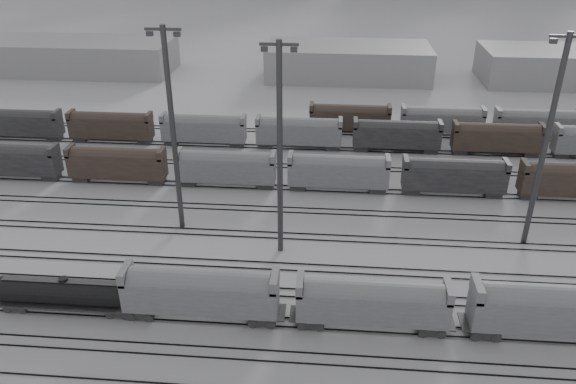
# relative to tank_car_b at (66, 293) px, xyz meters

# --- Properties ---
(ground) EXTENTS (900.00, 900.00, 0.00)m
(ground) POSITION_rel_tank_car_b_xyz_m (20.27, -1.00, -2.32)
(ground) COLOR silver
(ground) RESTS_ON ground
(tracks) EXTENTS (220.00, 71.50, 0.16)m
(tracks) POSITION_rel_tank_car_b_xyz_m (20.27, 16.50, -2.24)
(tracks) COLOR black
(tracks) RESTS_ON ground
(tank_car_b) EXTENTS (16.25, 2.71, 4.02)m
(tank_car_b) POSITION_rel_tank_car_b_xyz_m (0.00, 0.00, 0.00)
(tank_car_b) COLOR black
(tank_car_b) RESTS_ON ground
(hopper_car_a) EXTENTS (16.00, 3.18, 5.72)m
(hopper_car_a) POSITION_rel_tank_car_b_xyz_m (14.41, 0.00, 1.21)
(hopper_car_a) COLOR black
(hopper_car_a) RESTS_ON ground
(hopper_car_b) EXTENTS (15.24, 3.03, 5.45)m
(hopper_car_b) POSITION_rel_tank_car_b_xyz_m (31.83, 0.00, 1.04)
(hopper_car_b) COLOR black
(hopper_car_b) RESTS_ON ground
(hopper_car_c) EXTENTS (16.84, 3.35, 6.02)m
(hopper_car_c) POSITION_rel_tank_car_b_xyz_m (49.78, 0.00, 1.40)
(hopper_car_c) COLOR black
(hopper_car_c) RESTS_ON ground
(light_mast_b) EXTENTS (4.24, 0.68, 26.53)m
(light_mast_b) POSITION_rel_tank_car_b_xyz_m (7.51, 18.33, 11.75)
(light_mast_b) COLOR #3A3A3D
(light_mast_b) RESTS_ON ground
(light_mast_c) EXTENTS (4.17, 0.67, 26.08)m
(light_mast_c) POSITION_rel_tank_car_b_xyz_m (21.26, 13.66, 11.51)
(light_mast_c) COLOR #3A3A3D
(light_mast_c) RESTS_ON ground
(light_mast_d) EXTENTS (4.24, 0.68, 26.53)m
(light_mast_d) POSITION_rel_tank_car_b_xyz_m (52.19, 18.19, 11.75)
(light_mast_d) COLOR #3A3A3D
(light_mast_d) RESTS_ON ground
(bg_string_near) EXTENTS (151.00, 3.00, 5.60)m
(bg_string_near) POSITION_rel_tank_car_b_xyz_m (28.27, 31.00, 0.48)
(bg_string_near) COLOR gray
(bg_string_near) RESTS_ON ground
(bg_string_mid) EXTENTS (151.00, 3.00, 5.60)m
(bg_string_mid) POSITION_rel_tank_car_b_xyz_m (38.27, 47.00, 0.48)
(bg_string_mid) COLOR black
(bg_string_mid) RESTS_ON ground
(bg_string_far) EXTENTS (66.00, 3.00, 5.60)m
(bg_string_far) POSITION_rel_tank_car_b_xyz_m (55.77, 55.00, 0.48)
(bg_string_far) COLOR #45362C
(bg_string_far) RESTS_ON ground
(warehouse_left) EXTENTS (50.00, 18.00, 8.00)m
(warehouse_left) POSITION_rel_tank_car_b_xyz_m (-39.73, 94.00, 1.68)
(warehouse_left) COLOR #979799
(warehouse_left) RESTS_ON ground
(warehouse_mid) EXTENTS (40.00, 18.00, 8.00)m
(warehouse_mid) POSITION_rel_tank_car_b_xyz_m (30.27, 94.00, 1.68)
(warehouse_mid) COLOR #979799
(warehouse_mid) RESTS_ON ground
(warehouse_right) EXTENTS (35.00, 18.00, 8.00)m
(warehouse_right) POSITION_rel_tank_car_b_xyz_m (80.27, 94.00, 1.68)
(warehouse_right) COLOR #979799
(warehouse_right) RESTS_ON ground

